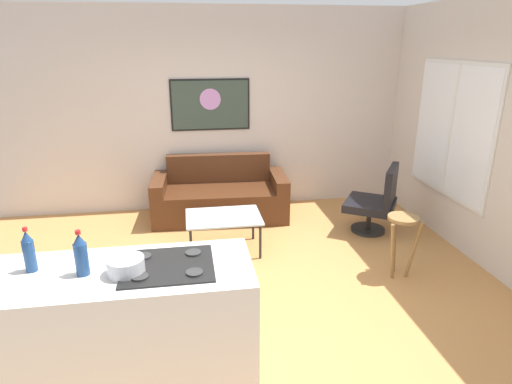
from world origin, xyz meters
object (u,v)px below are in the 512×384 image
(couch, at_px, (220,197))
(bar_stool, at_px, (402,231))
(armchair, at_px, (377,201))
(soda_bottle, at_px, (29,252))
(wall_painting, at_px, (210,105))
(coffee_table, at_px, (224,219))
(mixing_bowl, at_px, (126,266))
(soda_bottle_2, at_px, (81,255))

(couch, xyz_separation_m, bar_stool, (1.70, -1.94, 0.23))
(armchair, xyz_separation_m, soda_bottle, (-3.37, -2.15, 0.64))
(bar_stool, relative_size, wall_painting, 0.61)
(armchair, distance_m, bar_stool, 1.11)
(coffee_table, distance_m, wall_painting, 1.86)
(bar_stool, relative_size, mixing_bowl, 2.80)
(armchair, bearing_deg, wall_painting, 147.00)
(coffee_table, relative_size, bar_stool, 1.28)
(armchair, xyz_separation_m, soda_bottle_2, (-3.03, -2.25, 0.64))
(armchair, relative_size, soda_bottle_2, 2.88)
(coffee_table, height_order, wall_painting, wall_painting)
(coffee_table, xyz_separation_m, wall_painting, (-0.02, 1.50, 1.10))
(coffee_table, height_order, bar_stool, bar_stool)
(coffee_table, height_order, soda_bottle_2, soda_bottle_2)
(soda_bottle_2, bearing_deg, armchair, 36.64)
(armchair, height_order, mixing_bowl, mixing_bowl)
(wall_painting, bearing_deg, coffee_table, -89.26)
(mixing_bowl, bearing_deg, soda_bottle_2, 172.24)
(soda_bottle_2, distance_m, mixing_bowl, 0.29)
(wall_painting, bearing_deg, soda_bottle, -112.05)
(couch, bearing_deg, bar_stool, -48.87)
(wall_painting, bearing_deg, couch, -81.27)
(coffee_table, xyz_separation_m, bar_stool, (1.74, -0.87, 0.11))
(coffee_table, distance_m, soda_bottle_2, 2.39)
(couch, relative_size, soda_bottle, 6.05)
(couch, relative_size, armchair, 2.10)
(couch, bearing_deg, soda_bottle, -115.84)
(soda_bottle, distance_m, mixing_bowl, 0.63)
(soda_bottle, height_order, wall_painting, wall_painting)
(soda_bottle, relative_size, wall_painting, 0.28)
(armchair, bearing_deg, mixing_bowl, -140.31)
(coffee_table, xyz_separation_m, soda_bottle_2, (-1.07, -2.03, 0.66))
(soda_bottle, bearing_deg, mixing_bowl, -12.83)
(coffee_table, height_order, mixing_bowl, mixing_bowl)
(coffee_table, relative_size, soda_bottle_2, 2.79)
(armchair, height_order, soda_bottle, soda_bottle)
(coffee_table, xyz_separation_m, mixing_bowl, (-0.80, -2.07, 0.58))
(couch, relative_size, mixing_bowl, 7.78)
(couch, bearing_deg, coffee_table, -92.45)
(coffee_table, relative_size, armchair, 0.97)
(coffee_table, bearing_deg, soda_bottle_2, -117.77)
(soda_bottle_2, bearing_deg, couch, 70.25)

